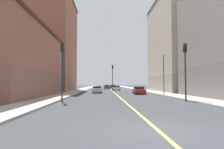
% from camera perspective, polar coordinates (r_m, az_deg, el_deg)
% --- Properties ---
extents(ground_plane, '(400.00, 400.00, 0.00)m').
position_cam_1_polar(ground_plane, '(8.19, 13.26, -15.64)').
color(ground_plane, '#313538').
rests_on(ground_plane, ground).
extents(sidewalk_left, '(3.19, 168.00, 0.15)m').
position_cam_1_polar(sidewalk_left, '(57.66, 7.92, -4.33)').
color(sidewalk_left, '#9E9B93').
rests_on(sidewalk_left, ground).
extents(sidewalk_right, '(3.19, 168.00, 0.15)m').
position_cam_1_polar(sidewalk_right, '(57.04, -8.69, -4.35)').
color(sidewalk_right, '#9E9B93').
rests_on(sidewalk_right, ground).
extents(lane_center_stripe, '(0.16, 154.00, 0.01)m').
position_cam_1_polar(lane_center_stripe, '(56.75, -0.34, -4.45)').
color(lane_center_stripe, '#E5D14C').
rests_on(lane_center_stripe, ground).
extents(building_left_mid, '(10.67, 18.96, 20.92)m').
position_cam_1_polar(building_left_mid, '(47.00, 19.20, 8.12)').
color(building_left_mid, '#9D9688').
rests_on(building_left_mid, ground).
extents(building_right_corner, '(10.67, 19.61, 9.54)m').
position_cam_1_polar(building_right_corner, '(29.46, -28.51, 3.42)').
color(building_right_corner, brown).
rests_on(building_right_corner, ground).
extents(building_right_midblock, '(10.67, 17.52, 22.84)m').
position_cam_1_polar(building_right_midblock, '(50.65, -17.40, 8.42)').
color(building_right_midblock, brown).
rests_on(building_right_midblock, ground).
extents(traffic_light_left_near, '(0.40, 0.32, 5.95)m').
position_cam_1_polar(traffic_light_left_near, '(21.44, 20.60, 2.91)').
color(traffic_light_left_near, '#2D2D2D').
rests_on(traffic_light_left_near, ground).
extents(traffic_light_right_near, '(0.40, 0.32, 5.88)m').
position_cam_1_polar(traffic_light_right_near, '(20.15, -14.37, 3.07)').
color(traffic_light_right_near, '#2D2D2D').
rests_on(traffic_light_right_near, ground).
extents(traffic_light_median_far, '(0.40, 0.32, 6.19)m').
position_cam_1_polar(traffic_light_median_far, '(45.99, 0.17, 0.07)').
color(traffic_light_median_far, '#2D2D2D').
rests_on(traffic_light_median_far, ground).
extents(street_lamp_left_near, '(0.36, 0.36, 6.45)m').
position_cam_1_polar(street_lamp_left_near, '(31.55, 14.88, 1.59)').
color(street_lamp_left_near, '#4C4C51').
rests_on(street_lamp_left_near, ground).
extents(car_red, '(2.02, 4.59, 1.30)m').
position_cam_1_polar(car_red, '(34.34, 7.87, -4.60)').
color(car_red, red).
rests_on(car_red, ground).
extents(car_silver, '(1.97, 4.29, 1.29)m').
position_cam_1_polar(car_silver, '(37.93, -4.44, -4.40)').
color(car_silver, silver).
rests_on(car_silver, ground).
extents(car_teal, '(1.91, 4.50, 1.31)m').
position_cam_1_polar(car_teal, '(72.72, 0.11, -3.54)').
color(car_teal, '#196670').
rests_on(car_teal, ground).
extents(car_green, '(1.88, 4.20, 1.32)m').
position_cam_1_polar(car_green, '(62.92, -1.51, -3.69)').
color(car_green, '#1E6B38').
rests_on(car_green, ground).
extents(car_white, '(1.96, 3.97, 1.20)m').
position_cam_1_polar(car_white, '(52.68, 1.31, -3.96)').
color(car_white, white).
rests_on(car_white, ground).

